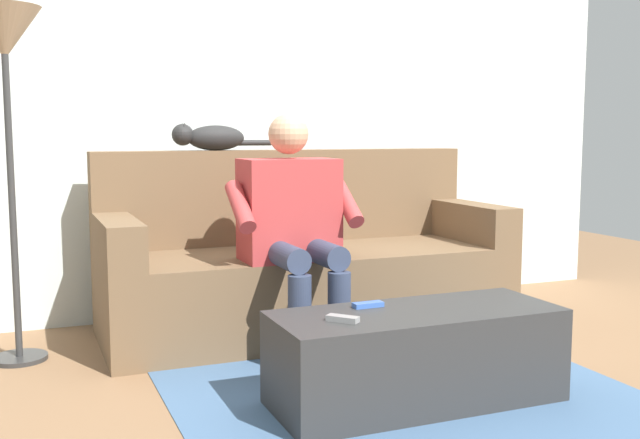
{
  "coord_description": "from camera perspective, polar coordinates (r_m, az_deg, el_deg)",
  "views": [
    {
      "loc": [
        1.35,
        3.39,
        1.01
      ],
      "look_at": [
        0.0,
        0.08,
        0.59
      ],
      "focal_mm": 41.66,
      "sensor_mm": 36.0,
      "label": 1
    }
  ],
  "objects": [
    {
      "name": "ground_plane",
      "position": [
        3.26,
        3.5,
        -11.35
      ],
      "size": [
        8.0,
        8.0,
        0.0
      ],
      "primitive_type": "plane",
      "color": "#846042"
    },
    {
      "name": "back_wall",
      "position": [
        4.26,
        -3.75,
        10.83
      ],
      "size": [
        4.41,
        0.06,
        2.63
      ],
      "primitive_type": "cube",
      "color": "silver",
      "rests_on": "ground"
    },
    {
      "name": "couch",
      "position": [
        3.83,
        -1.2,
        -3.85
      ],
      "size": [
        2.05,
        0.77,
        0.92
      ],
      "color": "brown",
      "rests_on": "ground"
    },
    {
      "name": "coffee_table",
      "position": [
        2.84,
        7.39,
        -10.4
      ],
      "size": [
        1.08,
        0.43,
        0.35
      ],
      "color": "#2D2D2D",
      "rests_on": "ground"
    },
    {
      "name": "person_solo_seated",
      "position": [
        3.38,
        -2.04,
        0.04
      ],
      "size": [
        0.59,
        0.56,
        1.09
      ],
      "color": "#B23838",
      "rests_on": "ground"
    },
    {
      "name": "cat_on_backrest",
      "position": [
        3.89,
        -8.47,
        6.27
      ],
      "size": [
        0.53,
        0.13,
        0.14
      ],
      "color": "black",
      "rests_on": "couch"
    },
    {
      "name": "remote_gray",
      "position": [
        2.61,
        1.76,
        -7.62
      ],
      "size": [
        0.11,
        0.11,
        0.02
      ],
      "primitive_type": "cube",
      "rotation": [
        0.0,
        0.0,
        2.3
      ],
      "color": "gray",
      "rests_on": "coffee_table"
    },
    {
      "name": "remote_blue",
      "position": [
        2.82,
        3.71,
        -6.55
      ],
      "size": [
        0.12,
        0.05,
        0.02
      ],
      "primitive_type": "cube",
      "rotation": [
        0.0,
        0.0,
        3.16
      ],
      "color": "#3860B7",
      "rests_on": "coffee_table"
    },
    {
      "name": "floor_rug",
      "position": [
        3.02,
        5.87,
        -12.77
      ],
      "size": [
        1.75,
        1.58,
        0.01
      ],
      "primitive_type": "cube",
      "color": "#426084",
      "rests_on": "ground"
    },
    {
      "name": "floor_lamp",
      "position": [
        3.49,
        -23.04,
        11.38
      ],
      "size": [
        0.31,
        0.31,
        1.54
      ],
      "color": "#2D2D2D",
      "rests_on": "ground"
    }
  ]
}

